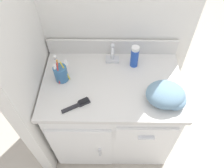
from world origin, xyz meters
TOP-DOWN VIEW (x-y plane):
  - ground_plane at (0.00, 0.00)m, footprint 6.00×6.00m
  - wall_back at (0.00, 0.33)m, footprint 1.06×0.08m
  - wall_left at (-0.49, 0.00)m, footprint 0.08×0.63m
  - vanity at (-0.00, -0.00)m, footprint 0.88×0.57m
  - backsplash at (0.00, 0.27)m, footprint 0.88×0.02m
  - sink_faucet at (0.00, 0.19)m, footprint 0.09×0.09m
  - toothbrush_cup at (-0.31, 0.03)m, footprint 0.10×0.10m
  - shaving_cream_can at (0.14, 0.15)m, footprint 0.05×0.05m
  - hairbrush at (-0.18, -0.17)m, footprint 0.16×0.11m
  - hand_towel at (0.32, -0.13)m, footprint 0.23×0.19m

SIDE VIEW (x-z plane):
  - ground_plane at x=0.00m, z-range 0.00..0.00m
  - vanity at x=0.00m, z-range 0.02..0.75m
  - hairbrush at x=-0.18m, z-range 0.73..0.76m
  - sink_faucet at x=0.00m, z-range 0.71..0.85m
  - hand_towel at x=0.32m, z-range 0.73..0.85m
  - toothbrush_cup at x=-0.31m, z-range 0.71..0.88m
  - backsplash at x=0.00m, z-range 0.74..0.85m
  - shaving_cream_can at x=0.14m, z-range 0.73..0.89m
  - wall_back at x=0.00m, z-range 0.00..2.20m
  - wall_left at x=-0.49m, z-range 0.00..2.20m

